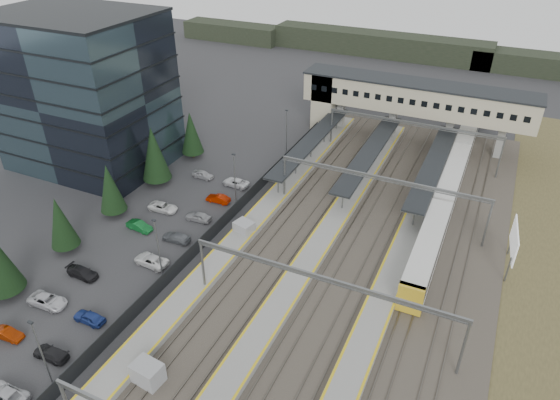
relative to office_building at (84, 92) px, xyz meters
The scene contains 15 objects.
ground 39.86m from the office_building, 18.43° to the right, with size 220.00×220.00×0.00m, color #2B2B2D.
office_building is the anchor object (origin of this frame).
conifer_row 22.40m from the office_building, 48.57° to the right, with size 4.42×49.82×9.50m.
car_park 32.28m from the office_building, 40.48° to the right, with size 10.66×44.64×1.29m.
lampposts 31.00m from the office_building, 21.00° to the right, with size 0.50×53.25×8.07m.
fence 32.32m from the office_building, 13.35° to the right, with size 0.08×90.00×2.00m.
relay_cabin_near 50.09m from the office_building, 42.48° to the right, with size 2.95×2.30×2.30m.
relay_cabin_far 35.95m from the office_building, 14.82° to the right, with size 2.82×2.54×2.19m.
rail_corridor 47.39m from the office_building, ahead, with size 34.00×90.00×0.92m.
canopies 46.29m from the office_building, 19.23° to the left, with size 23.10×30.00×3.28m.
footbridge 53.18m from the office_building, 34.47° to the left, with size 40.40×6.40×11.20m.
gantries 49.23m from the office_building, 10.62° to the right, with size 28.40×62.28×7.17m.
train 58.82m from the office_building, 14.82° to the left, with size 2.80×58.44×3.52m.
billboard 65.71m from the office_building, ahead, with size 0.74×6.64×5.77m.
treeline_far 100.53m from the office_building, 53.31° to the left, with size 170.00×19.00×7.00m.
Camera 1 is at (24.09, -43.66, 39.18)m, focal length 32.00 mm.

